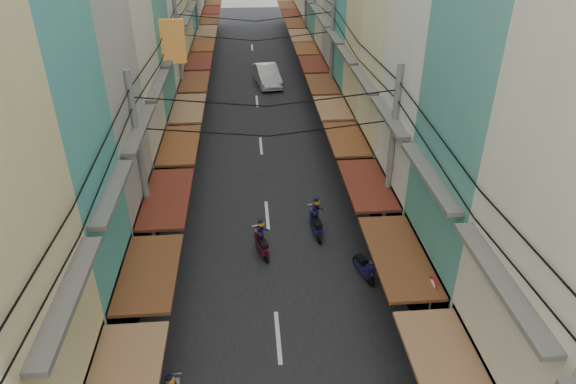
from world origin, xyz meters
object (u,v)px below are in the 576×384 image
market_umbrella (524,328)px  bicycle (484,325)px  traffic_sign (431,300)px  white_car (267,85)px

market_umbrella → bicycle: bearing=83.4°
bicycle → traffic_sign: size_ratio=0.51×
market_umbrella → white_car: bearing=101.5°
market_umbrella → traffic_sign: bearing=150.9°
bicycle → traffic_sign: 3.79m
white_car → market_umbrella: market_umbrella is taller
bicycle → traffic_sign: bearing=131.7°
white_car → market_umbrella: 31.16m
bicycle → traffic_sign: traffic_sign is taller
white_car → bicycle: bearing=-84.7°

